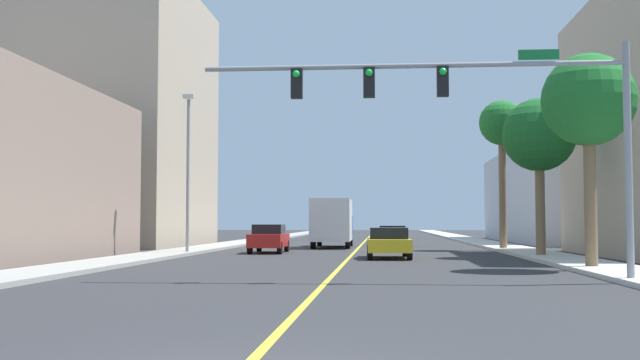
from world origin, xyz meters
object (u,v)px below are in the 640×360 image
street_lamp (188,164)px  car_black (392,236)px  traffic_signal_mast (476,103)px  car_yellow (388,242)px  delivery_truck (332,222)px  palm_mid (539,136)px  palm_far (502,127)px  palm_near (589,102)px  car_red (269,238)px

street_lamp → car_black: (10.39, 13.01, -3.82)m
traffic_signal_mast → car_black: size_ratio=3.04×
car_yellow → delivery_truck: delivery_truck is taller
delivery_truck → palm_mid: bearing=-51.4°
street_lamp → palm_far: bearing=22.2°
street_lamp → delivery_truck: (6.58, 10.60, -2.92)m
street_lamp → palm_near: 20.06m
palm_near → car_red: palm_near is taller
palm_mid → car_red: bearing=161.7°
traffic_signal_mast → palm_far: size_ratio=1.37×
palm_far → palm_near: bearing=-89.5°
traffic_signal_mast → street_lamp: (-12.37, 16.27, -0.36)m
palm_near → palm_mid: (0.13, 8.83, -0.17)m
palm_far → car_black: 10.90m
palm_mid → car_black: bearing=113.5°
palm_near → car_black: palm_near is taller
palm_far → car_yellow: bearing=-123.9°
traffic_signal_mast → street_lamp: street_lamp is taller
palm_near → car_yellow: (-6.79, 7.83, -5.00)m
traffic_signal_mast → palm_far: bearing=79.5°
delivery_truck → traffic_signal_mast: bearing=-78.5°
car_yellow → traffic_signal_mast: bearing=-81.6°
palm_far → car_black: (-6.26, 6.23, -6.40)m
palm_mid → palm_far: size_ratio=0.84×
street_lamp → palm_near: bearing=-32.9°
palm_near → car_yellow: bearing=130.9°
palm_near → car_red: (-13.03, 13.19, -4.95)m
palm_near → palm_mid: 8.84m
car_black → delivery_truck: size_ratio=0.49×
street_lamp → car_red: size_ratio=1.83×
palm_near → car_black: size_ratio=1.89×
car_black → car_yellow: (-0.36, -16.07, -0.00)m
street_lamp → car_red: 5.81m
traffic_signal_mast → street_lamp: bearing=127.2°
car_yellow → car_red: (-6.24, 5.36, 0.06)m
traffic_signal_mast → palm_far: 23.55m
car_red → palm_near: bearing=-46.3°
palm_mid → delivery_truck: 16.82m
traffic_signal_mast → car_yellow: size_ratio=2.55×
palm_far → car_red: size_ratio=1.96×
car_red → street_lamp: bearing=-149.6°
delivery_truck → palm_far: bearing=-21.5°
car_red → delivery_truck: delivery_truck is taller
palm_far → car_black: bearing=135.1°
palm_near → car_yellow: size_ratio=1.58×
palm_near → palm_mid: size_ratio=1.01×
traffic_signal_mast → palm_near: size_ratio=1.61×
street_lamp → palm_near: street_lamp is taller
delivery_truck → street_lamp: bearing=-122.5°
traffic_signal_mast → palm_mid: size_ratio=1.63×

